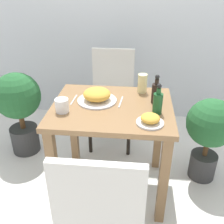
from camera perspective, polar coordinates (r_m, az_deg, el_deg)
ground_plane at (r=2.22m, az=0.00°, el=-15.69°), size 16.00×16.00×0.00m
dining_table at (r=1.85m, az=0.00°, el=-2.46°), size 0.82×0.68×0.73m
chair_near at (r=1.36m, az=-2.24°, el=-20.77°), size 0.42×0.42×0.91m
chair_far at (r=2.50m, az=0.02°, el=4.29°), size 0.42×0.42×0.91m
food_plate at (r=1.83m, az=-3.30°, el=3.57°), size 0.28×0.28×0.09m
side_plate at (r=1.58m, az=8.31°, el=-1.66°), size 0.17×0.17×0.06m
drink_cup at (r=1.72m, az=-10.84°, el=1.41°), size 0.09×0.09×0.09m
juice_glass at (r=1.97m, az=6.63°, el=6.20°), size 0.07×0.07×0.14m
sauce_bottle at (r=1.68m, az=9.93°, el=2.13°), size 0.06×0.06×0.20m
condiment_bottle at (r=1.82m, az=9.56°, el=4.29°), size 0.06×0.06×0.20m
fork_utensil at (r=1.88m, az=-8.32°, el=2.66°), size 0.02×0.16×0.00m
spoon_utensil at (r=1.83m, az=1.93°, el=2.22°), size 0.02×0.18×0.00m
potted_plant_left at (r=2.47m, az=-19.62°, el=1.49°), size 0.41×0.41×0.79m
potted_plant_right at (r=2.17m, az=20.51°, el=-3.75°), size 0.38×0.38×0.71m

